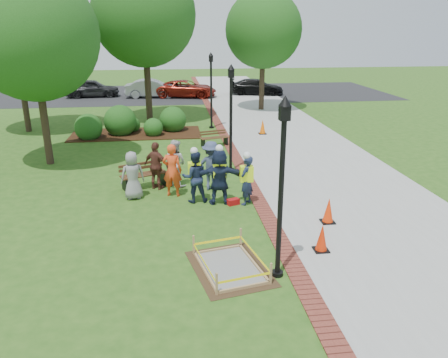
{
  "coord_description": "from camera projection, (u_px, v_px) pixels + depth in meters",
  "views": [
    {
      "loc": [
        -1.13,
        -11.82,
        5.61
      ],
      "look_at": [
        0.5,
        1.2,
        1.0
      ],
      "focal_mm": 35.0,
      "sensor_mm": 36.0,
      "label": 1
    }
  ],
  "objects": [
    {
      "name": "tree_left",
      "position": [
        33.0,
        35.0,
        17.09
      ],
      "size": [
        5.17,
        5.17,
        7.86
      ],
      "color": "#3D2D1E",
      "rests_on": "ground"
    },
    {
      "name": "parked_car_c",
      "position": [
        186.0,
        97.0,
        36.38
      ],
      "size": [
        2.9,
        4.94,
        1.51
      ],
      "primitive_type": "imported",
      "rotation": [
        0.0,
        0.0,
        1.37
      ],
      "color": "maroon",
      "rests_on": "ground"
    },
    {
      "name": "hivis_worker_c",
      "position": [
        195.0,
        175.0,
        14.45
      ],
      "size": [
        0.58,
        0.39,
        1.9
      ],
      "color": "#1B2547",
      "rests_on": "ground"
    },
    {
      "name": "wet_concrete_pad",
      "position": [
        230.0,
        260.0,
        10.6
      ],
      "size": [
        2.14,
        2.6,
        0.55
      ],
      "color": "#47331E",
      "rests_on": "ground"
    },
    {
      "name": "parked_car_d",
      "position": [
        256.0,
        95.0,
        37.69
      ],
      "size": [
        2.84,
        4.74,
        1.44
      ],
      "primitive_type": "imported",
      "rotation": [
        0.0,
        0.0,
        1.35
      ],
      "color": "black",
      "rests_on": "ground"
    },
    {
      "name": "casual_person_d",
      "position": [
        156.0,
        166.0,
        15.62
      ],
      "size": [
        0.66,
        0.61,
        1.74
      ],
      "color": "brown",
      "rests_on": "ground"
    },
    {
      "name": "sidewalk",
      "position": [
        288.0,
        138.0,
        23.0
      ],
      "size": [
        6.0,
        60.0,
        0.02
      ],
      "primitive_type": "cube",
      "color": "#9E9E99",
      "rests_on": "ground"
    },
    {
      "name": "bench_far",
      "position": [
        214.0,
        141.0,
        21.49
      ],
      "size": [
        1.46,
        0.82,
        0.75
      ],
      "color": "brown",
      "rests_on": "ground"
    },
    {
      "name": "hivis_worker_a",
      "position": [
        219.0,
        175.0,
        14.29
      ],
      "size": [
        0.63,
        0.43,
        2.03
      ],
      "color": "#1D204C",
      "rests_on": "ground"
    },
    {
      "name": "casual_person_b",
      "position": [
        172.0,
        170.0,
        14.97
      ],
      "size": [
        0.68,
        0.53,
        1.86
      ],
      "color": "#F8481D",
      "rests_on": "ground"
    },
    {
      "name": "casual_person_a",
      "position": [
        133.0,
        176.0,
        14.76
      ],
      "size": [
        0.6,
        0.46,
        1.65
      ],
      "color": "gray",
      "rests_on": "ground"
    },
    {
      "name": "cone_far",
      "position": [
        263.0,
        127.0,
        23.8
      ],
      "size": [
        0.41,
        0.41,
        0.81
      ],
      "color": "black",
      "rests_on": "ground"
    },
    {
      "name": "brick_edging",
      "position": [
        227.0,
        140.0,
        22.62
      ],
      "size": [
        0.5,
        60.0,
        0.03
      ],
      "primitive_type": "cube",
      "color": "maroon",
      "rests_on": "ground"
    },
    {
      "name": "parked_car_a",
      "position": [
        93.0,
        97.0,
        36.41
      ],
      "size": [
        2.56,
        5.11,
        1.61
      ],
      "primitive_type": "imported",
      "rotation": [
        0.0,
        0.0,
        1.65
      ],
      "color": "#252528",
      "rests_on": "ground"
    },
    {
      "name": "casual_person_c",
      "position": [
        175.0,
        163.0,
        15.96
      ],
      "size": [
        0.66,
        0.63,
        1.74
      ],
      "color": "silver",
      "rests_on": "ground"
    },
    {
      "name": "parking_lot",
      "position": [
        182.0,
        93.0,
        38.33
      ],
      "size": [
        36.0,
        12.0,
        0.01
      ],
      "primitive_type": "cube",
      "color": "black",
      "rests_on": "ground"
    },
    {
      "name": "cone_front",
      "position": [
        322.0,
        238.0,
        11.39
      ],
      "size": [
        0.39,
        0.39,
        0.77
      ],
      "color": "black",
      "rests_on": "ground"
    },
    {
      "name": "lamp_far",
      "position": [
        211.0,
        85.0,
        24.55
      ],
      "size": [
        0.28,
        0.28,
        4.26
      ],
      "color": "black",
      "rests_on": "ground"
    },
    {
      "name": "casual_person_e",
      "position": [
        211.0,
        166.0,
        15.55
      ],
      "size": [
        0.66,
        0.53,
        1.79
      ],
      "color": "#394565",
      "rests_on": "ground"
    },
    {
      "name": "lamp_near",
      "position": [
        282.0,
        177.0,
        9.57
      ],
      "size": [
        0.28,
        0.28,
        4.26
      ],
      "color": "black",
      "rests_on": "ground"
    },
    {
      "name": "hivis_worker_b",
      "position": [
        247.0,
        178.0,
        14.26
      ],
      "size": [
        0.59,
        0.63,
        1.81
      ],
      "color": "#1B1D48",
      "rests_on": "ground"
    },
    {
      "name": "shrub_c",
      "position": [
        154.0,
        136.0,
        23.57
      ],
      "size": [
        1.04,
        1.04,
        1.04
      ],
      "primitive_type": "sphere",
      "color": "#1D4A15",
      "rests_on": "ground"
    },
    {
      "name": "bench_near",
      "position": [
        144.0,
        180.0,
        15.94
      ],
      "size": [
        1.75,
        1.15,
        0.9
      ],
      "color": "brown",
      "rests_on": "ground"
    },
    {
      "name": "parked_car_b",
      "position": [
        153.0,
        97.0,
        36.22
      ],
      "size": [
        2.4,
        5.05,
        1.61
      ],
      "primitive_type": "imported",
      "rotation": [
        0.0,
        0.0,
        1.52
      ],
      "color": "gray",
      "rests_on": "ground"
    },
    {
      "name": "shrub_d",
      "position": [
        173.0,
        131.0,
        24.66
      ],
      "size": [
        1.5,
        1.5,
        1.5
      ],
      "primitive_type": "sphere",
      "color": "#1D4A15",
      "rests_on": "ground"
    },
    {
      "name": "shrub_e",
      "position": [
        132.0,
        132.0,
        24.52
      ],
      "size": [
        0.91,
        0.91,
        0.91
      ],
      "primitive_type": "sphere",
      "color": "#1D4A15",
      "rests_on": "ground"
    },
    {
      "name": "cone_back",
      "position": [
        328.0,
        211.0,
        13.04
      ],
      "size": [
        0.4,
        0.4,
        0.8
      ],
      "color": "black",
      "rests_on": "ground"
    },
    {
      "name": "tree_far",
      "position": [
        13.0,
        24.0,
        22.71
      ],
      "size": [
        5.67,
        5.67,
        8.56
      ],
      "color": "#3D2D1E",
      "rests_on": "ground"
    },
    {
      "name": "toolbox",
      "position": [
        233.0,
        202.0,
        14.47
      ],
      "size": [
        0.45,
        0.35,
        0.2
      ],
      "primitive_type": "cube",
      "rotation": [
        0.0,
        0.0,
        0.37
      ],
      "color": "#AD0D0F",
      "rests_on": "ground"
    },
    {
      "name": "tree_right",
      "position": [
        263.0,
        30.0,
        29.23
      ],
      "size": [
        5.15,
        5.15,
        7.96
      ],
      "color": "#3D2D1E",
      "rests_on": "ground"
    },
    {
      "name": "ground",
      "position": [
        212.0,
        224.0,
        13.05
      ],
      "size": [
        100.0,
        100.0,
        0.0
      ],
      "primitive_type": "plane",
      "color": "#285116",
      "rests_on": "ground"
    },
    {
      "name": "mulch_bed",
      "position": [
        136.0,
        134.0,
        23.93
      ],
      "size": [
        7.0,
        3.0,
        0.05
      ],
      "primitive_type": "cube",
      "color": "#381E0F",
      "rests_on": "ground"
    },
    {
      "name": "shrub_b",
      "position": [
        121.0,
        135.0,
        23.84
      ],
      "size": [
        1.74,
        1.74,
        1.74
      ],
      "primitive_type": "sphere",
      "color": "#1D4A15",
      "rests_on": "ground"
    },
    {
      "name": "shrub_a",
      "position": [
        90.0,
        139.0,
        22.91
      ],
      "size": [
        1.43,
        1.43,
        1.43
      ],
      "primitive_type": "sphere",
      "color": "#1D4A15",
      "rests_on": "ground"
    },
    {
      "name": "lamp_mid",
      "position": [
        231.0,
        111.0,
        17.06
      ],
      "size": [
        0.28,
        0.28,
        4.26
      ],
      "color": "black",
      "rests_on": "ground"
    },
    {
      "name": "tree_back",
      "position": [
        144.0,
        14.0,
        25.37
      ],
      "size": [
        6.06,
        6.06,
        9.28
      ],
      "color": "#3D2D1E",
      "rests_on": "ground"
    }
  ]
}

